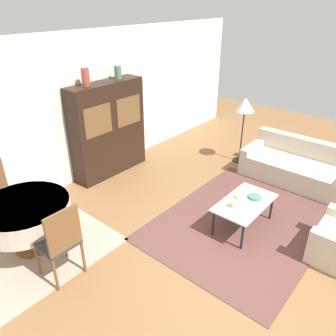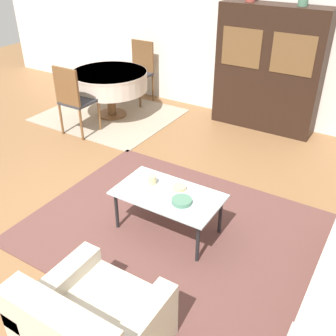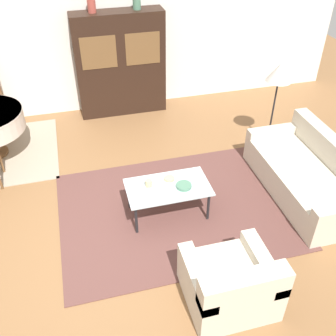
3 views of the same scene
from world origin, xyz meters
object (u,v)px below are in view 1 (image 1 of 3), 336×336
(bowl_small, at_px, (239,197))
(vase_short, at_px, (118,72))
(bowl, at_px, (255,197))
(cup, at_px, (233,204))
(couch, at_px, (298,167))
(dining_table, at_px, (25,213))
(coffee_table, at_px, (245,204))
(floor_lamp, at_px, (245,108))
(display_cabinet, at_px, (108,129))
(vase_tall, at_px, (86,77))
(dining_chair_near, at_px, (60,239))

(bowl_small, relative_size, vase_short, 0.57)
(bowl, bearing_deg, cup, 162.59)
(cup, bearing_deg, vase_short, 80.35)
(couch, height_order, dining_table, couch)
(dining_table, xyz_separation_m, vase_short, (2.62, 0.92, 1.34))
(coffee_table, bearing_deg, floor_lamp, 30.51)
(display_cabinet, xyz_separation_m, bowl, (0.27, -3.02, -0.43))
(vase_tall, bearing_deg, dining_chair_near, -137.12)
(couch, distance_m, bowl_small, 1.97)
(coffee_table, xyz_separation_m, floor_lamp, (2.03, 1.20, 0.78))
(dining_table, distance_m, vase_tall, 2.51)
(dining_table, bearing_deg, bowl_small, -38.25)
(vase_tall, bearing_deg, coffee_table, -80.92)
(bowl_small, distance_m, vase_short, 3.19)
(display_cabinet, xyz_separation_m, dining_chair_near, (-2.28, -1.76, -0.31))
(dining_chair_near, distance_m, bowl, 2.85)
(coffee_table, bearing_deg, dining_table, 139.24)
(dining_chair_near, xyz_separation_m, vase_tall, (1.89, 1.76, 1.37))
(dining_table, xyz_separation_m, vase_tall, (1.89, 0.92, 1.37))
(floor_lamp, bearing_deg, cup, -153.56)
(dining_chair_near, relative_size, vase_tall, 3.44)
(display_cabinet, relative_size, vase_short, 7.61)
(coffee_table, distance_m, display_cabinet, 3.00)
(dining_table, xyz_separation_m, bowl_small, (2.42, -1.91, -0.13))
(vase_short, bearing_deg, bowl_small, -94.18)
(bowl_small, bearing_deg, dining_table, 141.75)
(cup, bearing_deg, dining_chair_near, 152.02)
(vase_short, bearing_deg, dining_chair_near, -146.20)
(coffee_table, bearing_deg, bowl, -17.57)
(couch, bearing_deg, cup, 86.57)
(couch, height_order, bowl_small, couch)
(floor_lamp, bearing_deg, bowl, -145.68)
(dining_table, distance_m, vase_short, 3.09)
(couch, bearing_deg, floor_lamp, -1.23)
(couch, distance_m, cup, 2.25)
(bowl, bearing_deg, coffee_table, 162.43)
(couch, relative_size, bowl, 10.12)
(couch, xyz_separation_m, vase_tall, (-2.48, 3.02, 1.70))
(cup, bearing_deg, vase_tall, 94.77)
(dining_chair_near, bearing_deg, vase_tall, 42.88)
(couch, distance_m, vase_tall, 4.26)
(display_cabinet, distance_m, cup, 2.92)
(floor_lamp, bearing_deg, vase_tall, 144.88)
(dining_table, distance_m, bowl_small, 3.08)
(coffee_table, bearing_deg, bowl_small, 68.27)
(floor_lamp, relative_size, bowl_small, 10.28)
(coffee_table, height_order, floor_lamp, floor_lamp)
(coffee_table, xyz_separation_m, vase_tall, (-0.47, 2.96, 1.56))
(dining_chair_near, bearing_deg, bowl, -26.35)
(cup, distance_m, bowl_small, 0.29)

